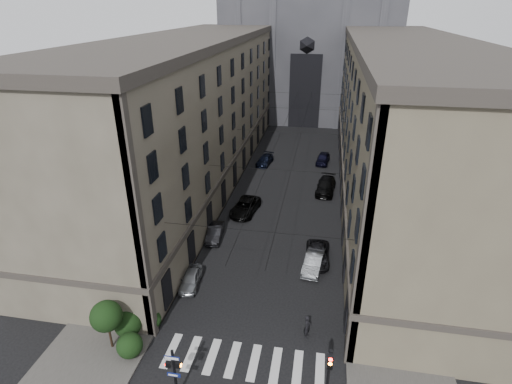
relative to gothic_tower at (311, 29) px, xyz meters
The scene contains 19 objects.
sidewalk_left 44.07m from the gothic_tower, 105.08° to the right, with size 7.00×80.00×0.15m, color #383533.
sidewalk_right 44.07m from the gothic_tower, 74.92° to the right, with size 7.00×80.00×0.15m, color #383533.
zebra_crossing 72.18m from the gothic_tower, 90.00° to the right, with size 11.00×3.20×0.01m, color beige.
building_left 42.07m from the gothic_tower, 109.04° to the right, with size 13.60×60.60×18.85m.
building_right 42.07m from the gothic_tower, 70.96° to the right, with size 13.60×60.60×18.85m.
gothic_tower is the anchor object (origin of this frame).
pedestrian_signal_left 75.15m from the gothic_tower, 92.74° to the right, with size 1.02×0.38×4.00m.
traffic_light_right 74.67m from the gothic_tower, 85.62° to the right, with size 0.34×0.50×5.20m.
shrub_cluster 72.29m from the gothic_tower, 97.11° to the right, with size 3.90×4.40×3.90m.
tram_wires 40.72m from the gothic_tower, 90.00° to the right, with size 14.00×60.00×0.43m.
car_left_near 65.24m from the gothic_tower, 95.65° to the right, with size 1.55×3.86×1.31m, color gray.
car_left_midnear 57.73m from the gothic_tower, 96.46° to the right, with size 1.45×4.15×1.37m, color black.
car_left_midfar 51.72m from the gothic_tower, 94.93° to the right, with size 2.55×5.52×1.53m, color black.
car_left_far 37.09m from the gothic_tower, 97.64° to the right, with size 1.87×4.60×1.33m, color black.
car_right_near 60.94m from the gothic_tower, 85.83° to the right, with size 1.57×4.50×1.48m, color gray.
car_right_midnear 59.70m from the gothic_tower, 85.43° to the right, with size 2.26×4.90×1.36m, color black.
car_right_midfar 44.77m from the gothic_tower, 83.00° to the right, with size 2.30×5.65×1.64m, color black.
car_right_far 35.31m from the gothic_tower, 81.78° to the right, with size 1.82×4.51×1.54m, color black.
pedestrian 69.17m from the gothic_tower, 86.43° to the right, with size 0.71×0.47×1.95m, color black.
Camera 1 is at (4.36, -14.52, 22.38)m, focal length 28.00 mm.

